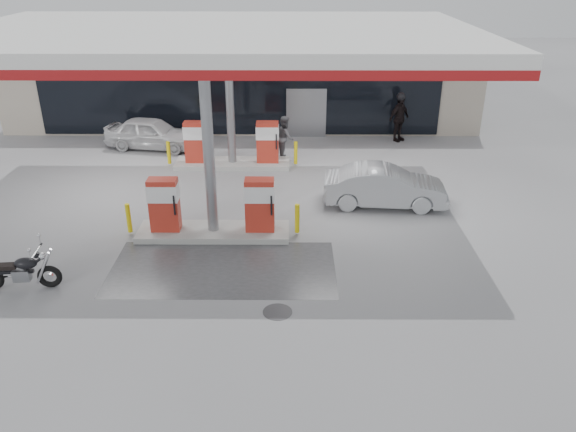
% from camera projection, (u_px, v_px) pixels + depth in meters
% --- Properties ---
extents(ground, '(90.00, 90.00, 0.00)m').
position_uv_depth(ground, '(205.00, 268.00, 15.03)').
color(ground, gray).
rests_on(ground, ground).
extents(wet_patch, '(6.00, 3.00, 0.00)m').
position_uv_depth(wet_patch, '(223.00, 268.00, 15.02)').
color(wet_patch, '#4C4C4F').
rests_on(wet_patch, ground).
extents(drain_cover, '(0.70, 0.70, 0.01)m').
position_uv_depth(drain_cover, '(277.00, 312.00, 13.21)').
color(drain_cover, '#38383A').
rests_on(drain_cover, ground).
extents(store_building, '(22.00, 8.22, 4.00)m').
position_uv_depth(store_building, '(246.00, 75.00, 28.59)').
color(store_building, '#B3A996').
rests_on(store_building, ground).
extents(canopy, '(16.00, 10.02, 5.51)m').
position_uv_depth(canopy, '(216.00, 38.00, 17.31)').
color(canopy, silver).
rests_on(canopy, ground).
extents(pump_island_near, '(5.14, 1.30, 1.78)m').
position_uv_depth(pump_island_near, '(213.00, 213.00, 16.53)').
color(pump_island_near, '#9E9E99').
rests_on(pump_island_near, ground).
extents(pump_island_far, '(5.14, 1.30, 1.78)m').
position_uv_depth(pump_island_far, '(232.00, 149.00, 21.96)').
color(pump_island_far, '#9E9E99').
rests_on(pump_island_far, ground).
extents(parked_motorcycle, '(2.02, 0.77, 1.04)m').
position_uv_depth(parked_motorcycle, '(21.00, 272.00, 13.96)').
color(parked_motorcycle, black).
rests_on(parked_motorcycle, ground).
extents(sedan_white, '(4.14, 2.24, 1.34)m').
position_uv_depth(sedan_white, '(151.00, 133.00, 23.99)').
color(sedan_white, silver).
rests_on(sedan_white, ground).
extents(attendant, '(0.77, 0.93, 1.74)m').
position_uv_depth(attendant, '(285.00, 137.00, 22.79)').
color(attendant, '#4F4E52').
rests_on(attendant, ground).
extents(hatchback_silver, '(4.13, 1.72, 1.33)m').
position_uv_depth(hatchback_silver, '(385.00, 187.00, 18.52)').
color(hatchback_silver, '#A0A3A8').
rests_on(hatchback_silver, ground).
extents(parked_car_left, '(4.52, 2.04, 1.29)m').
position_uv_depth(parked_car_left, '(109.00, 111.00, 27.45)').
color(parked_car_left, navy).
rests_on(parked_car_left, ground).
extents(parked_car_right, '(4.14, 2.77, 1.05)m').
position_uv_depth(parked_car_right, '(393.00, 114.00, 27.43)').
color(parked_car_right, '#48140F').
rests_on(parked_car_right, ground).
extents(biker_walking, '(1.24, 1.14, 2.05)m').
position_uv_depth(biker_walking, '(399.00, 118.00, 24.78)').
color(biker_walking, black).
rests_on(biker_walking, ground).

